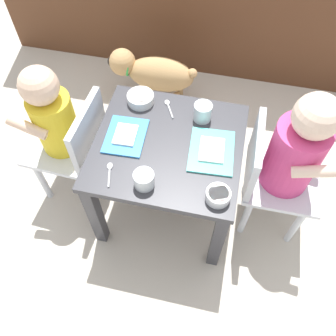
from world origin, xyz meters
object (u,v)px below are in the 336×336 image
at_px(food_tray_left, 126,136).
at_px(water_cup_left, 144,180).
at_px(dining_table, 168,158).
at_px(seated_child_left, 58,123).
at_px(veggie_bowl_near, 141,98).
at_px(spoon_by_right_tray, 169,107).
at_px(water_cup_right, 203,113).
at_px(spoon_by_left_tray, 109,172).
at_px(food_tray_right, 212,151).
at_px(seated_child_right, 292,154).
at_px(dog, 153,73).
at_px(cereal_bowl_right_side, 218,195).

bearing_deg(food_tray_left, water_cup_left, -57.01).
bearing_deg(dining_table, seated_child_left, 178.12).
bearing_deg(veggie_bowl_near, food_tray_left, -92.51).
xyz_separation_m(food_tray_left, spoon_by_right_tray, (0.12, 0.18, -0.00)).
bearing_deg(water_cup_right, food_tray_left, -149.80).
relative_size(veggie_bowl_near, spoon_by_left_tray, 1.04).
height_order(dining_table, water_cup_right, water_cup_right).
height_order(water_cup_right, veggie_bowl_near, water_cup_right).
bearing_deg(spoon_by_right_tray, food_tray_right, -42.37).
xyz_separation_m(water_cup_left, spoon_by_right_tray, (0.00, 0.36, -0.02)).
bearing_deg(seated_child_left, spoon_by_right_tray, 22.52).
height_order(dining_table, food_tray_right, food_tray_right).
bearing_deg(seated_child_left, dining_table, -1.88).
height_order(food_tray_right, veggie_bowl_near, veggie_bowl_near).
xyz_separation_m(seated_child_right, water_cup_right, (-0.33, 0.11, 0.01)).
height_order(dog, spoon_by_left_tray, spoon_by_left_tray).
bearing_deg(water_cup_right, spoon_by_left_tray, -130.50).
bearing_deg(food_tray_left, water_cup_right, 30.20).
relative_size(dining_table, spoon_by_right_tray, 5.66).
distance_m(seated_child_right, food_tray_left, 0.59).
distance_m(dining_table, food_tray_left, 0.18).
bearing_deg(dining_table, water_cup_left, -102.38).
relative_size(dog, water_cup_right, 6.80).
bearing_deg(seated_child_right, water_cup_right, 161.63).
bearing_deg(seated_child_right, food_tray_right, -172.02).
xyz_separation_m(water_cup_left, veggie_bowl_near, (-0.11, 0.36, -0.00)).
bearing_deg(dog, veggie_bowl_near, -80.91).
distance_m(dining_table, seated_child_left, 0.43).
distance_m(food_tray_right, spoon_by_right_tray, 0.26).
distance_m(seated_child_left, water_cup_right, 0.54).
bearing_deg(veggie_bowl_near, dining_table, -50.53).
height_order(veggie_bowl_near, spoon_by_right_tray, veggie_bowl_near).
height_order(dog, water_cup_right, water_cup_right).
relative_size(dining_table, seated_child_right, 0.74).
relative_size(food_tray_left, water_cup_right, 2.68).
bearing_deg(water_cup_right, food_tray_right, -68.37).
bearing_deg(water_cup_left, dining_table, 77.62).
bearing_deg(water_cup_left, spoon_by_right_tray, 89.46).
relative_size(cereal_bowl_right_side, spoon_by_right_tray, 0.85).
height_order(dining_table, veggie_bowl_near, veggie_bowl_near).
xyz_separation_m(dining_table, seated_child_right, (0.43, 0.04, 0.10)).
height_order(water_cup_left, spoon_by_right_tray, water_cup_left).
xyz_separation_m(food_tray_left, spoon_by_left_tray, (-0.01, -0.16, -0.00)).
distance_m(dog, water_cup_right, 0.63).
distance_m(food_tray_left, water_cup_left, 0.22).
bearing_deg(seated_child_right, spoon_by_right_tray, 163.51).
relative_size(water_cup_left, veggie_bowl_near, 0.67).
relative_size(seated_child_left, spoon_by_left_tray, 6.82).
distance_m(seated_child_right, food_tray_right, 0.28).
bearing_deg(water_cup_left, dog, 102.64).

